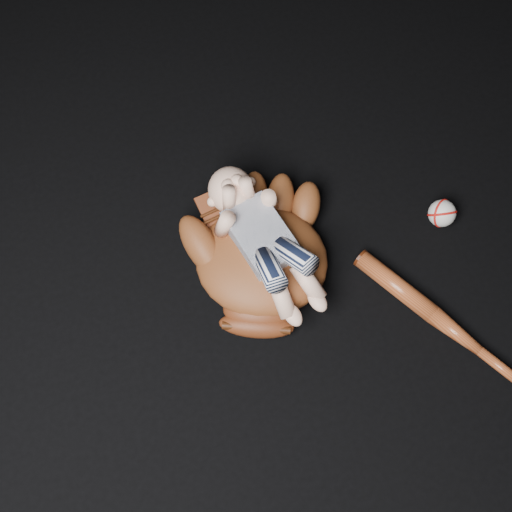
% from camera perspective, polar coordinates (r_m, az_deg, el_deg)
% --- Properties ---
extents(baseball_glove, '(0.48, 0.51, 0.13)m').
position_cam_1_polar(baseball_glove, '(1.39, 0.52, -0.15)').
color(baseball_glove, '#5D2C13').
rests_on(baseball_glove, ground).
extents(newborn_baby, '(0.26, 0.41, 0.15)m').
position_cam_1_polar(newborn_baby, '(1.34, 1.10, 1.09)').
color(newborn_baby, beige).
rests_on(newborn_baby, baseball_glove).
extents(baseball_bat, '(0.27, 0.40, 0.04)m').
position_cam_1_polar(baseball_bat, '(1.44, 16.26, -5.66)').
color(baseball_bat, brown).
rests_on(baseball_bat, ground).
extents(baseball, '(0.08, 0.08, 0.06)m').
position_cam_1_polar(baseball, '(1.54, 16.21, 3.67)').
color(baseball, silver).
rests_on(baseball, ground).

